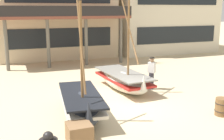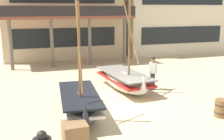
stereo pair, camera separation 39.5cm
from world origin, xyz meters
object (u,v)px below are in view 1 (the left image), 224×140
(fisherman_by_hull, at_px, (151,73))
(cargo_crate, at_px, (79,133))
(wooden_barrel, at_px, (222,107))
(harbor_building_annex, at_px, (160,15))
(fishing_boat_near_left, at_px, (123,80))
(fishing_boat_centre_large, at_px, (81,103))
(harbor_building_main, at_px, (55,15))

(fisherman_by_hull, bearing_deg, cargo_crate, -137.79)
(wooden_barrel, xyz_separation_m, harbor_building_annex, (6.47, 16.26, 3.13))
(fishing_boat_near_left, relative_size, fisherman_by_hull, 2.97)
(fishing_boat_centre_large, distance_m, harbor_building_annex, 18.79)
(fisherman_by_hull, distance_m, harbor_building_annex, 14.35)
(wooden_barrel, distance_m, harbor_building_main, 17.28)
(fishing_boat_near_left, distance_m, fisherman_by_hull, 1.49)
(harbor_building_main, bearing_deg, wooden_barrel, -77.34)
(cargo_crate, bearing_deg, fishing_boat_centre_large, 74.39)
(wooden_barrel, bearing_deg, harbor_building_annex, 68.29)
(fishing_boat_near_left, xyz_separation_m, fishing_boat_centre_large, (-2.94, -2.79, 0.01))
(fisherman_by_hull, bearing_deg, harbor_building_main, 103.05)
(fishing_boat_centre_large, distance_m, harbor_building_main, 15.11)
(fishing_boat_near_left, bearing_deg, fisherman_by_hull, -16.69)
(fishing_boat_near_left, distance_m, harbor_building_annex, 14.84)
(fishing_boat_centre_large, bearing_deg, cargo_crate, -105.61)
(fishing_boat_near_left, xyz_separation_m, cargo_crate, (-3.53, -4.89, -0.20))
(harbor_building_annex, bearing_deg, fishing_boat_near_left, -126.87)
(cargo_crate, distance_m, harbor_building_annex, 20.81)
(cargo_crate, bearing_deg, wooden_barrel, 2.62)
(wooden_barrel, distance_m, harbor_building_annex, 17.78)
(fishing_boat_centre_large, bearing_deg, wooden_barrel, -19.43)
(cargo_crate, relative_size, harbor_building_main, 0.08)
(wooden_barrel, relative_size, harbor_building_main, 0.07)
(fishing_boat_centre_large, xyz_separation_m, harbor_building_main, (1.47, 14.74, 3.03))
(fishing_boat_near_left, height_order, fishing_boat_centre_large, fishing_boat_near_left)
(harbor_building_annex, bearing_deg, fishing_boat_centre_large, -128.98)
(wooden_barrel, height_order, harbor_building_main, harbor_building_main)
(fishing_boat_centre_large, distance_m, fisherman_by_hull, 4.95)
(cargo_crate, bearing_deg, fishing_boat_near_left, 54.15)
(wooden_barrel, xyz_separation_m, harbor_building_main, (-3.72, 16.57, 3.20))
(fishing_boat_near_left, relative_size, fishing_boat_centre_large, 1.12)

